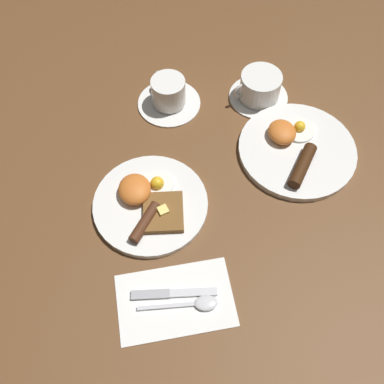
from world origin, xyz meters
TOP-DOWN VIEW (x-y plane):
  - ground_plane at (0.00, 0.00)m, footprint 3.00×3.00m
  - breakfast_plate_near at (-0.00, -0.00)m, footprint 0.24×0.24m
  - breakfast_plate_far at (-0.08, 0.34)m, footprint 0.27×0.27m
  - teacup_near at (-0.28, 0.08)m, footprint 0.15×0.15m
  - teacup_far at (-0.25, 0.30)m, footprint 0.14×0.14m
  - napkin at (0.21, 0.02)m, footprint 0.14×0.22m
  - knife at (0.20, 0.01)m, footprint 0.04×0.16m
  - spoon at (0.23, 0.05)m, footprint 0.03×0.16m

SIDE VIEW (x-z plane):
  - ground_plane at x=0.00m, z-range 0.00..0.00m
  - napkin at x=0.21m, z-range 0.00..0.01m
  - knife at x=0.20m, z-range 0.00..0.01m
  - spoon at x=0.23m, z-range 0.00..0.01m
  - breakfast_plate_far at x=-0.08m, z-range -0.01..0.04m
  - breakfast_plate_near at x=0.00m, z-range -0.01..0.04m
  - teacup_near at x=-0.28m, z-range -0.01..0.07m
  - teacup_far at x=-0.25m, z-range 0.00..0.07m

